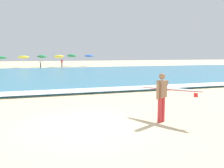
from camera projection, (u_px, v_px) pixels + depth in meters
ground_plane at (84, 125)px, 8.28m from camera, size 160.00×160.00×0.00m
sea at (47, 75)px, 27.40m from camera, size 120.00×28.00×0.14m
surf_foam at (60, 91)px, 14.77m from camera, size 120.00×1.76×0.01m
surfer_with_board at (166, 92)px, 8.69m from camera, size 1.46×2.48×1.73m
beach_umbrella_1 at (1, 58)px, 42.32m from camera, size 2.02×2.04×2.10m
beach_umbrella_2 at (23, 57)px, 43.66m from camera, size 1.93×1.95×2.15m
beach_umbrella_3 at (42, 56)px, 46.24m from camera, size 1.79×1.84×2.34m
beach_umbrella_4 at (59, 56)px, 45.79m from camera, size 1.86×1.89×2.26m
beach_umbrella_5 at (72, 56)px, 47.77m from camera, size 1.88×1.90×2.43m
beach_umbrella_6 at (89, 56)px, 49.17m from camera, size 1.98×1.99×2.31m
beachgoer_near_row_left at (40, 63)px, 43.07m from camera, size 0.32×0.20×1.58m
beachgoer_near_row_mid at (62, 62)px, 45.34m from camera, size 0.32×0.20×1.58m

